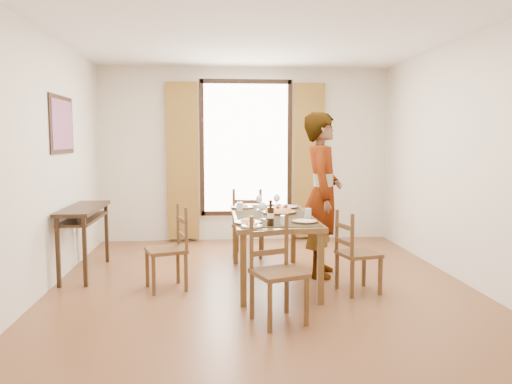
{
  "coord_description": "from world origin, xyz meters",
  "views": [
    {
      "loc": [
        -0.51,
        -5.33,
        1.58
      ],
      "look_at": [
        -0.04,
        0.17,
        1.0
      ],
      "focal_mm": 35.0,
      "sensor_mm": 36.0,
      "label": 1
    }
  ],
  "objects": [
    {
      "name": "ground",
      "position": [
        0.0,
        0.0,
        0.0
      ],
      "size": [
        5.0,
        5.0,
        0.0
      ],
      "primitive_type": "plane",
      "color": "#502D19",
      "rests_on": "ground"
    },
    {
      "name": "room_shell",
      "position": [
        -0.0,
        0.13,
        1.54
      ],
      "size": [
        4.6,
        5.1,
        2.74
      ],
      "color": "beige",
      "rests_on": "ground"
    },
    {
      "name": "console_table",
      "position": [
        -2.03,
        0.6,
        0.68
      ],
      "size": [
        0.38,
        1.2,
        0.8
      ],
      "color": "black",
      "rests_on": "ground"
    },
    {
      "name": "dining_table",
      "position": [
        0.13,
        0.1,
        0.69
      ],
      "size": [
        0.86,
        1.78,
        0.76
      ],
      "color": "brown",
      "rests_on": "ground"
    },
    {
      "name": "chair_west",
      "position": [
        -0.98,
        -0.09,
        0.41
      ],
      "size": [
        0.5,
        0.5,
        0.89
      ],
      "rotation": [
        0.0,
        0.0,
        -1.25
      ],
      "color": "#4F371A",
      "rests_on": "ground"
    },
    {
      "name": "chair_north",
      "position": [
        -0.04,
        1.33,
        0.43
      ],
      "size": [
        0.48,
        0.48,
        0.93
      ],
      "rotation": [
        0.0,
        0.0,
        2.97
      ],
      "color": "#4F371A",
      "rests_on": "ground"
    },
    {
      "name": "chair_south",
      "position": [
        0.03,
        -1.13,
        0.43
      ],
      "size": [
        0.52,
        0.52,
        0.92
      ],
      "rotation": [
        0.0,
        0.0,
        0.36
      ],
      "color": "#4F371A",
      "rests_on": "ground"
    },
    {
      "name": "chair_east",
      "position": [
        0.95,
        -0.38,
        0.4
      ],
      "size": [
        0.45,
        0.45,
        0.85
      ],
      "rotation": [
        0.0,
        0.0,
        1.81
      ],
      "color": "#4F371A",
      "rests_on": "ground"
    },
    {
      "name": "man",
      "position": [
        0.75,
        0.32,
        0.95
      ],
      "size": [
        0.9,
        0.77,
        1.89
      ],
      "primitive_type": "imported",
      "rotation": [
        0.0,
        0.0,
        1.33
      ],
      "color": "#9B9FA3",
      "rests_on": "ground"
    },
    {
      "name": "plate_sw",
      "position": [
        -0.17,
        -0.47,
        0.78
      ],
      "size": [
        0.27,
        0.27,
        0.05
      ],
      "primitive_type": null,
      "color": "silver",
      "rests_on": "dining_table"
    },
    {
      "name": "plate_se",
      "position": [
        0.4,
        -0.46,
        0.78
      ],
      "size": [
        0.27,
        0.27,
        0.05
      ],
      "primitive_type": null,
      "color": "silver",
      "rests_on": "dining_table"
    },
    {
      "name": "plate_nw",
      "position": [
        -0.17,
        0.64,
        0.78
      ],
      "size": [
        0.27,
        0.27,
        0.05
      ],
      "primitive_type": null,
      "color": "silver",
      "rests_on": "dining_table"
    },
    {
      "name": "plate_ne",
      "position": [
        0.38,
        0.62,
        0.78
      ],
      "size": [
        0.27,
        0.27,
        0.05
      ],
      "primitive_type": null,
      "color": "silver",
      "rests_on": "dining_table"
    },
    {
      "name": "pasta_platter",
      "position": [
        0.22,
        0.19,
        0.81
      ],
      "size": [
        0.4,
        0.4,
        0.1
      ],
      "primitive_type": null,
      "color": "#B42917",
      "rests_on": "dining_table"
    },
    {
      "name": "caprese_plate",
      "position": [
        -0.15,
        -0.66,
        0.78
      ],
      "size": [
        0.2,
        0.2,
        0.04
      ],
      "primitive_type": null,
      "color": "silver",
      "rests_on": "dining_table"
    },
    {
      "name": "wine_glass_a",
      "position": [
        -0.01,
        -0.23,
        0.85
      ],
      "size": [
        0.08,
        0.08,
        0.18
      ],
      "primitive_type": null,
      "color": "white",
      "rests_on": "dining_table"
    },
    {
      "name": "wine_glass_b",
      "position": [
        0.24,
        0.51,
        0.85
      ],
      "size": [
        0.08,
        0.08,
        0.18
      ],
      "primitive_type": null,
      "color": "white",
      "rests_on": "dining_table"
    },
    {
      "name": "wine_glass_c",
      "position": [
        0.02,
        0.45,
        0.85
      ],
      "size": [
        0.08,
        0.08,
        0.18
      ],
      "primitive_type": null,
      "color": "white",
      "rests_on": "dining_table"
    },
    {
      "name": "tumbler_a",
      "position": [
        0.49,
        -0.16,
        0.81
      ],
      "size": [
        0.07,
        0.07,
        0.1
      ],
      "primitive_type": "cylinder",
      "color": "silver",
      "rests_on": "dining_table"
    },
    {
      "name": "tumbler_b",
      "position": [
        -0.21,
        0.41,
        0.81
      ],
      "size": [
        0.07,
        0.07,
        0.1
      ],
      "primitive_type": "cylinder",
      "color": "silver",
      "rests_on": "dining_table"
    },
    {
      "name": "tumbler_c",
      "position": [
        0.16,
        -0.63,
        0.81
      ],
      "size": [
        0.07,
        0.07,
        0.1
      ],
      "primitive_type": "cylinder",
      "color": "silver",
      "rests_on": "dining_table"
    },
    {
      "name": "wine_bottle",
      "position": [
        0.03,
        -0.62,
        0.88
      ],
      "size": [
        0.07,
        0.07,
        0.25
      ],
      "primitive_type": null,
      "color": "black",
      "rests_on": "dining_table"
    }
  ]
}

